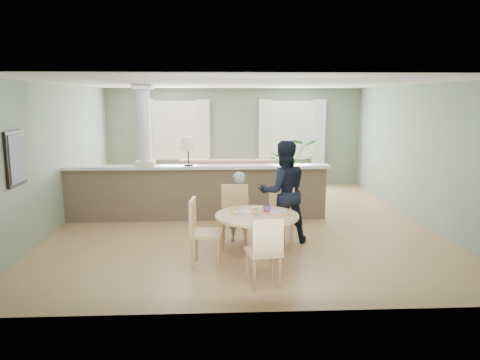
{
  "coord_description": "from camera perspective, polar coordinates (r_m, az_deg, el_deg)",
  "views": [
    {
      "loc": [
        -0.49,
        -9.03,
        2.43
      ],
      "look_at": [
        -0.09,
        -1.0,
        1.02
      ],
      "focal_mm": 35.0,
      "sensor_mm": 36.0,
      "label": 1
    }
  ],
  "objects": [
    {
      "name": "houseplant",
      "position": [
        12.25,
        6.32,
        1.81
      ],
      "size": [
        1.41,
        1.27,
        1.42
      ],
      "primitive_type": "imported",
      "rotation": [
        0.0,
        0.0,
        0.14
      ],
      "color": "#286428",
      "rests_on": "ground"
    },
    {
      "name": "pony_wall",
      "position": [
        9.4,
        -5.84,
        -0.67
      ],
      "size": [
        5.32,
        0.38,
        2.7
      ],
      "color": "brown",
      "rests_on": "ground"
    },
    {
      "name": "sofa",
      "position": [
        11.3,
        -1.5,
        -0.06
      ],
      "size": [
        3.24,
        1.39,
        0.93
      ],
      "primitive_type": "imported",
      "rotation": [
        0.0,
        0.0,
        -0.05
      ],
      "color": "#926E50",
      "rests_on": "ground"
    },
    {
      "name": "chair_far_boy",
      "position": [
        7.72,
        -0.68,
        -4.06
      ],
      "size": [
        0.49,
        0.49,
        1.02
      ],
      "rotation": [
        0.0,
        0.0,
        -0.07
      ],
      "color": "tan",
      "rests_on": "ground"
    },
    {
      "name": "dining_table",
      "position": [
        6.92,
        2.11,
        -5.44
      ],
      "size": [
        1.23,
        1.23,
        0.84
      ],
      "rotation": [
        0.0,
        0.0,
        0.09
      ],
      "color": "tan",
      "rests_on": "ground"
    },
    {
      "name": "chair_near",
      "position": [
        6.09,
        3.1,
        -8.38
      ],
      "size": [
        0.49,
        0.49,
        0.94
      ],
      "rotation": [
        0.0,
        0.0,
        3.32
      ],
      "color": "tan",
      "rests_on": "ground"
    },
    {
      "name": "room_shell",
      "position": [
        9.68,
        -0.13,
        6.29
      ],
      "size": [
        7.02,
        8.02,
        2.71
      ],
      "color": "gray",
      "rests_on": "ground"
    },
    {
      "name": "ground",
      "position": [
        9.36,
        0.23,
        -5.1
      ],
      "size": [
        8.0,
        8.0,
        0.0
      ],
      "primitive_type": "plane",
      "color": "tan",
      "rests_on": "ground"
    },
    {
      "name": "chair_far_man",
      "position": [
        7.72,
        5.04,
        -4.26
      ],
      "size": [
        0.52,
        0.52,
        0.98
      ],
      "rotation": [
        0.0,
        0.0,
        -0.19
      ],
      "color": "tan",
      "rests_on": "ground"
    },
    {
      "name": "chair_side",
      "position": [
        6.88,
        -4.74,
        -5.96
      ],
      "size": [
        0.49,
        0.49,
        0.99
      ],
      "rotation": [
        0.0,
        0.0,
        1.47
      ],
      "color": "tan",
      "rests_on": "ground"
    },
    {
      "name": "child_person",
      "position": [
        7.98,
        -0.18,
        -3.25
      ],
      "size": [
        0.46,
        0.32,
        1.21
      ],
      "primitive_type": "imported",
      "rotation": [
        0.0,
        0.0,
        3.22
      ],
      "color": "gray",
      "rests_on": "ground"
    },
    {
      "name": "man_person",
      "position": [
        7.93,
        5.31,
        -1.45
      ],
      "size": [
        0.92,
        0.76,
        1.74
      ],
      "primitive_type": "imported",
      "rotation": [
        0.0,
        0.0,
        3.27
      ],
      "color": "black",
      "rests_on": "ground"
    }
  ]
}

